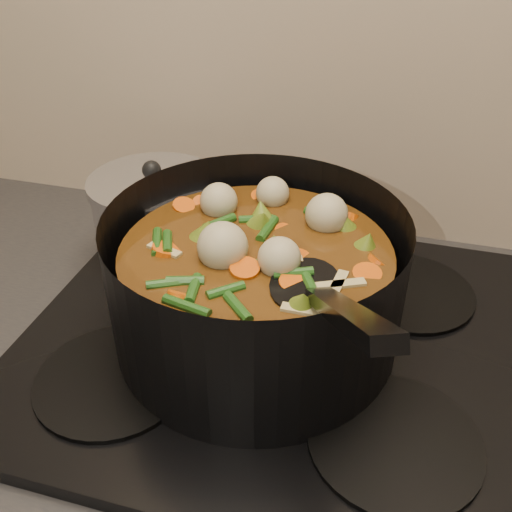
# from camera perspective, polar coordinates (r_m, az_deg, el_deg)

# --- Properties ---
(stovetop) EXTENTS (0.62, 0.54, 0.03)m
(stovetop) POSITION_cam_1_polar(r_m,az_deg,el_deg) (0.74, 1.84, -8.18)
(stovetop) COLOR black
(stovetop) RESTS_ON counter
(stockpot) EXTENTS (0.40, 0.46, 0.26)m
(stockpot) POSITION_cam_1_polar(r_m,az_deg,el_deg) (0.68, 0.03, -2.94)
(stockpot) COLOR black
(stockpot) RESTS_ON stovetop
(saucepan) EXTENTS (0.19, 0.19, 0.15)m
(saucepan) POSITION_cam_1_polar(r_m,az_deg,el_deg) (0.86, -9.88, 3.87)
(saucepan) COLOR silver
(saucepan) RESTS_ON stovetop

